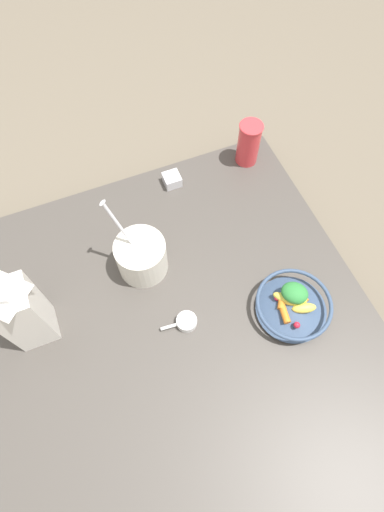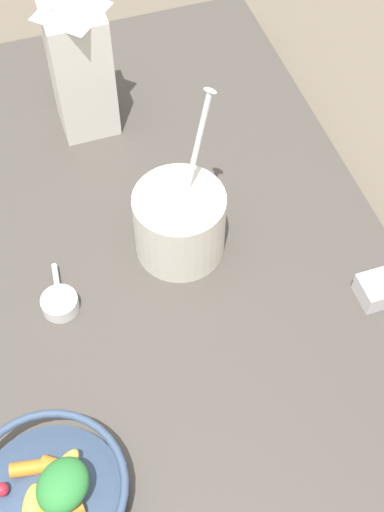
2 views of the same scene
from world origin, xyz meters
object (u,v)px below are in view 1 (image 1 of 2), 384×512
Objects in this scene: yogurt_tub at (141,256)px; drinking_cup at (249,143)px; fruit_bowl at (293,305)px; milk_carton at (19,310)px; spice_jar at (172,180)px.

drinking_cup is at bearing 29.33° from yogurt_tub.
fruit_bowl is 0.71× the size of milk_carton.
milk_carton is 0.31m from yogurt_tub.
milk_carton reaches higher than spice_jar.
drinking_cup is 0.25m from spice_jar.
fruit_bowl is 1.34× the size of drinking_cup.
milk_carton is 0.56m from spice_jar.
fruit_bowl reaches higher than spice_jar.
drinking_cup is (0.41, 0.23, 0.01)m from yogurt_tub.
milk_carton is at bearing 162.59° from fruit_bowl.
yogurt_tub is (-0.30, 0.25, 0.03)m from fruit_bowl.
fruit_bowl is at bearing -39.83° from yogurt_tub.
drinking_cup is (0.71, 0.30, -0.06)m from milk_carton.
drinking_cup is at bearing 77.47° from fruit_bowl.
fruit_bowl is 0.50m from spice_jar.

